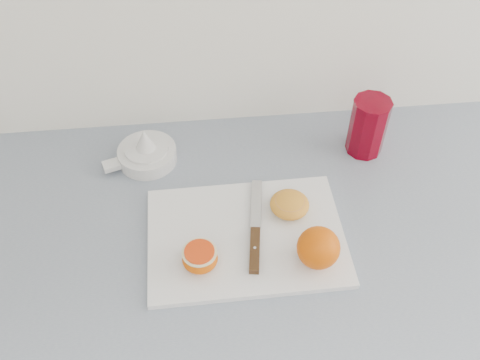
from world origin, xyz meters
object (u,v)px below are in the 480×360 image
at_px(half_orange, 200,258).
at_px(red_tumbler, 368,128).
at_px(cutting_board, 246,237).
at_px(counter, 264,326).
at_px(citrus_juicer, 146,153).

xyz_separation_m(half_orange, red_tumbler, (0.37, 0.27, 0.03)).
relative_size(cutting_board, red_tumbler, 2.78).
relative_size(counter, cutting_board, 6.34).
bearing_deg(counter, red_tumbler, 36.96).
bearing_deg(counter, half_orange, -144.53).
height_order(half_orange, citrus_juicer, citrus_juicer).
xyz_separation_m(counter, red_tumbler, (0.22, 0.17, 0.50)).
xyz_separation_m(cutting_board, half_orange, (-0.09, -0.06, 0.03)).
xyz_separation_m(citrus_juicer, red_tumbler, (0.47, -0.01, 0.04)).
height_order(half_orange, red_tumbler, red_tumbler).
height_order(cutting_board, citrus_juicer, citrus_juicer).
distance_m(half_orange, citrus_juicer, 0.30).
xyz_separation_m(counter, cutting_board, (-0.06, -0.05, 0.45)).
distance_m(counter, cutting_board, 0.46).
relative_size(counter, citrus_juicer, 14.76).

